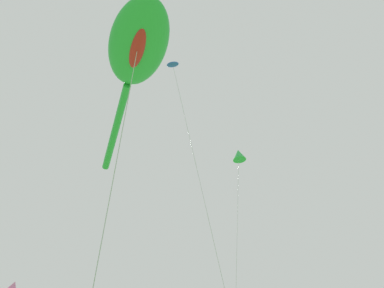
% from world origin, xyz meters
% --- Properties ---
extents(big_show_kite, '(6.03, 7.90, 16.09)m').
position_xyz_m(big_show_kite, '(0.08, 8.67, 15.63)').
color(big_show_kite, green).
rests_on(big_show_kite, ground).
extents(small_kite_triangle_green, '(3.46, 1.28, 24.34)m').
position_xyz_m(small_kite_triangle_green, '(14.55, 12.96, 23.73)').
color(small_kite_triangle_green, green).
rests_on(small_kite_triangle_green, ground).
extents(small_kite_streamer_purple, '(4.53, 2.59, 23.96)m').
position_xyz_m(small_kite_streamer_purple, '(5.84, 11.70, 22.60)').
color(small_kite_streamer_purple, blue).
rests_on(small_kite_streamer_purple, ground).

